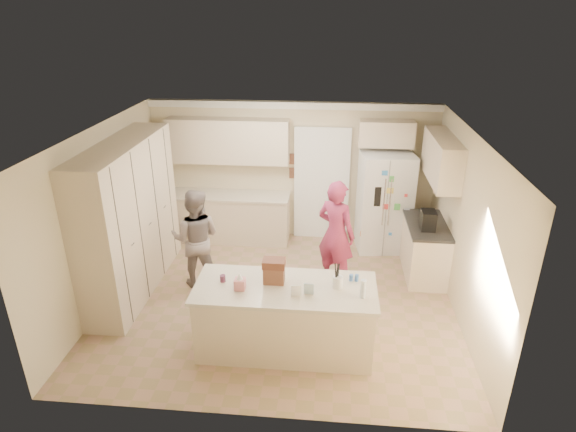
# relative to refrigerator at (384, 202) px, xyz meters

# --- Properties ---
(floor) EXTENTS (5.20, 4.60, 0.02)m
(floor) POSITION_rel_refrigerator_xyz_m (-1.69, -1.91, -0.91)
(floor) COLOR #A27C64
(floor) RESTS_ON ground
(ceiling) EXTENTS (5.20, 4.60, 0.02)m
(ceiling) POSITION_rel_refrigerator_xyz_m (-1.69, -1.91, 1.71)
(ceiling) COLOR white
(ceiling) RESTS_ON wall_back
(wall_back) EXTENTS (5.20, 0.02, 2.60)m
(wall_back) POSITION_rel_refrigerator_xyz_m (-1.69, 0.40, 0.40)
(wall_back) COLOR beige
(wall_back) RESTS_ON ground
(wall_front) EXTENTS (5.20, 0.02, 2.60)m
(wall_front) POSITION_rel_refrigerator_xyz_m (-1.69, -4.22, 0.40)
(wall_front) COLOR beige
(wall_front) RESTS_ON ground
(wall_left) EXTENTS (0.02, 4.60, 2.60)m
(wall_left) POSITION_rel_refrigerator_xyz_m (-4.30, -1.91, 0.40)
(wall_left) COLOR beige
(wall_left) RESTS_ON ground
(wall_right) EXTENTS (0.02, 4.60, 2.60)m
(wall_right) POSITION_rel_refrigerator_xyz_m (0.92, -1.91, 0.40)
(wall_right) COLOR beige
(wall_right) RESTS_ON ground
(crown_back) EXTENTS (5.20, 0.08, 0.12)m
(crown_back) POSITION_rel_refrigerator_xyz_m (-1.69, 0.35, 1.63)
(crown_back) COLOR white
(crown_back) RESTS_ON wall_back
(pantry_bank) EXTENTS (0.60, 2.60, 2.35)m
(pantry_bank) POSITION_rel_refrigerator_xyz_m (-3.99, -1.71, 0.28)
(pantry_bank) COLOR beige
(pantry_bank) RESTS_ON floor
(back_base_cab) EXTENTS (2.20, 0.60, 0.88)m
(back_base_cab) POSITION_rel_refrigerator_xyz_m (-2.84, 0.09, -0.46)
(back_base_cab) COLOR beige
(back_base_cab) RESTS_ON floor
(back_countertop) EXTENTS (2.24, 0.63, 0.04)m
(back_countertop) POSITION_rel_refrigerator_xyz_m (-2.84, 0.08, 0.00)
(back_countertop) COLOR #BEB69D
(back_countertop) RESTS_ON back_base_cab
(back_upper_cab) EXTENTS (2.20, 0.35, 0.80)m
(back_upper_cab) POSITION_rel_refrigerator_xyz_m (-2.84, 0.22, 1.00)
(back_upper_cab) COLOR beige
(back_upper_cab) RESTS_ON wall_back
(doorway_opening) EXTENTS (0.90, 0.06, 2.10)m
(doorway_opening) POSITION_rel_refrigerator_xyz_m (-1.14, 0.37, 0.15)
(doorway_opening) COLOR black
(doorway_opening) RESTS_ON floor
(doorway_casing) EXTENTS (1.02, 0.03, 2.22)m
(doorway_casing) POSITION_rel_refrigerator_xyz_m (-1.14, 0.34, 0.15)
(doorway_casing) COLOR white
(doorway_casing) RESTS_ON floor
(wall_frame_upper) EXTENTS (0.15, 0.02, 0.20)m
(wall_frame_upper) POSITION_rel_refrigerator_xyz_m (-1.67, 0.36, 0.65)
(wall_frame_upper) COLOR brown
(wall_frame_upper) RESTS_ON wall_back
(wall_frame_lower) EXTENTS (0.15, 0.02, 0.20)m
(wall_frame_lower) POSITION_rel_refrigerator_xyz_m (-1.67, 0.36, 0.38)
(wall_frame_lower) COLOR brown
(wall_frame_lower) RESTS_ON wall_back
(refrigerator) EXTENTS (0.98, 0.81, 1.80)m
(refrigerator) POSITION_rel_refrigerator_xyz_m (0.00, 0.00, 0.00)
(refrigerator) COLOR white
(refrigerator) RESTS_ON floor
(fridge_seam) EXTENTS (0.02, 0.02, 1.78)m
(fridge_seam) POSITION_rel_refrigerator_xyz_m (0.00, -0.35, 0.00)
(fridge_seam) COLOR gray
(fridge_seam) RESTS_ON refrigerator
(fridge_dispenser) EXTENTS (0.22, 0.03, 0.35)m
(fridge_dispenser) POSITION_rel_refrigerator_xyz_m (-0.22, -0.37, 0.25)
(fridge_dispenser) COLOR black
(fridge_dispenser) RESTS_ON refrigerator
(fridge_handle_l) EXTENTS (0.02, 0.02, 0.85)m
(fridge_handle_l) POSITION_rel_refrigerator_xyz_m (-0.05, -0.37, 0.15)
(fridge_handle_l) COLOR silver
(fridge_handle_l) RESTS_ON refrigerator
(fridge_handle_r) EXTENTS (0.02, 0.02, 0.85)m
(fridge_handle_r) POSITION_rel_refrigerator_xyz_m (0.05, -0.37, 0.15)
(fridge_handle_r) COLOR silver
(fridge_handle_r) RESTS_ON refrigerator
(over_fridge_cab) EXTENTS (0.95, 0.35, 0.45)m
(over_fridge_cab) POSITION_rel_refrigerator_xyz_m (-0.04, 0.22, 1.20)
(over_fridge_cab) COLOR beige
(over_fridge_cab) RESTS_ON wall_back
(right_base_cab) EXTENTS (0.60, 1.20, 0.88)m
(right_base_cab) POSITION_rel_refrigerator_xyz_m (0.61, -0.91, -0.46)
(right_base_cab) COLOR beige
(right_base_cab) RESTS_ON floor
(right_countertop) EXTENTS (0.63, 1.24, 0.04)m
(right_countertop) POSITION_rel_refrigerator_xyz_m (0.60, -0.91, 0.00)
(right_countertop) COLOR #2D2B28
(right_countertop) RESTS_ON right_base_cab
(right_upper_cab) EXTENTS (0.35, 1.50, 0.70)m
(right_upper_cab) POSITION_rel_refrigerator_xyz_m (0.74, -0.71, 1.05)
(right_upper_cab) COLOR beige
(right_upper_cab) RESTS_ON wall_right
(coffee_maker) EXTENTS (0.22, 0.28, 0.30)m
(coffee_maker) POSITION_rel_refrigerator_xyz_m (0.56, -1.11, 0.17)
(coffee_maker) COLOR black
(coffee_maker) RESTS_ON right_countertop
(island_base) EXTENTS (2.20, 0.90, 0.88)m
(island_base) POSITION_rel_refrigerator_xyz_m (-1.49, -3.01, -0.46)
(island_base) COLOR beige
(island_base) RESTS_ON floor
(island_top) EXTENTS (2.28, 0.96, 0.05)m
(island_top) POSITION_rel_refrigerator_xyz_m (-1.49, -3.01, 0.00)
(island_top) COLOR #BEB69D
(island_top) RESTS_ON island_base
(utensil_crock) EXTENTS (0.13, 0.13, 0.15)m
(utensil_crock) POSITION_rel_refrigerator_xyz_m (-0.84, -2.96, 0.10)
(utensil_crock) COLOR white
(utensil_crock) RESTS_ON island_top
(tissue_box) EXTENTS (0.13, 0.13, 0.14)m
(tissue_box) POSITION_rel_refrigerator_xyz_m (-2.04, -3.11, 0.10)
(tissue_box) COLOR #DB7E87
(tissue_box) RESTS_ON island_top
(tissue_plume) EXTENTS (0.08, 0.08, 0.08)m
(tissue_plume) POSITION_rel_refrigerator_xyz_m (-2.04, -3.11, 0.20)
(tissue_plume) COLOR white
(tissue_plume) RESTS_ON tissue_box
(dollhouse_body) EXTENTS (0.26, 0.18, 0.22)m
(dollhouse_body) POSITION_rel_refrigerator_xyz_m (-1.64, -2.91, 0.14)
(dollhouse_body) COLOR brown
(dollhouse_body) RESTS_ON island_top
(dollhouse_roof) EXTENTS (0.28, 0.20, 0.10)m
(dollhouse_roof) POSITION_rel_refrigerator_xyz_m (-1.64, -2.91, 0.30)
(dollhouse_roof) COLOR #592D1E
(dollhouse_roof) RESTS_ON dollhouse_body
(jam_jar) EXTENTS (0.07, 0.07, 0.09)m
(jam_jar) POSITION_rel_refrigerator_xyz_m (-2.29, -2.96, 0.07)
(jam_jar) COLOR #59263F
(jam_jar) RESTS_ON island_top
(greeting_card_a) EXTENTS (0.12, 0.06, 0.16)m
(greeting_card_a) POSITION_rel_refrigerator_xyz_m (-1.34, -3.21, 0.11)
(greeting_card_a) COLOR white
(greeting_card_a) RESTS_ON island_top
(greeting_card_b) EXTENTS (0.12, 0.05, 0.16)m
(greeting_card_b) POSITION_rel_refrigerator_xyz_m (-1.19, -3.16, 0.11)
(greeting_card_b) COLOR silver
(greeting_card_b) RESTS_ON island_top
(water_bottle) EXTENTS (0.07, 0.07, 0.24)m
(water_bottle) POSITION_rel_refrigerator_xyz_m (-0.54, -3.16, 0.14)
(water_bottle) COLOR silver
(water_bottle) RESTS_ON island_top
(shaker_salt) EXTENTS (0.05, 0.05, 0.09)m
(shaker_salt) POSITION_rel_refrigerator_xyz_m (-0.67, -2.79, 0.07)
(shaker_salt) COLOR #3D6AB4
(shaker_salt) RESTS_ON island_top
(shaker_pepper) EXTENTS (0.05, 0.05, 0.09)m
(shaker_pepper) POSITION_rel_refrigerator_xyz_m (-0.60, -2.79, 0.07)
(shaker_pepper) COLOR #3D6AB4
(shaker_pepper) RESTS_ON island_top
(teen_boy) EXTENTS (0.81, 0.65, 1.61)m
(teen_boy) POSITION_rel_refrigerator_xyz_m (-3.03, -1.55, -0.09)
(teen_boy) COLOR gray
(teen_boy) RESTS_ON floor
(teen_girl) EXTENTS (0.76, 0.69, 1.75)m
(teen_girl) POSITION_rel_refrigerator_xyz_m (-0.86, -1.33, -0.02)
(teen_girl) COLOR #A02E4E
(teen_girl) RESTS_ON floor
(fridge_magnets) EXTENTS (0.76, 0.02, 1.44)m
(fridge_magnets) POSITION_rel_refrigerator_xyz_m (0.00, -0.36, 0.00)
(fridge_magnets) COLOR tan
(fridge_magnets) RESTS_ON refrigerator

